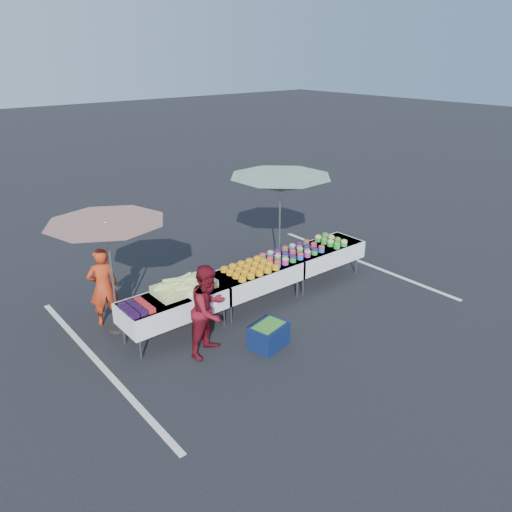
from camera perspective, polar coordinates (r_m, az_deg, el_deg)
ground at (r=9.78m, az=-0.00°, el=-5.42°), size 80.00×80.00×0.00m
stripe_left at (r=8.41m, az=-17.46°, el=-11.66°), size 0.10×5.00×0.00m
stripe_right at (r=11.87m, az=12.02°, el=-0.69°), size 0.10×5.00×0.00m
table_left at (r=8.61m, az=-9.34°, el=-5.49°), size 1.86×0.81×0.75m
table_center at (r=9.52m, az=-0.00°, el=-2.32°), size 1.86×0.81×0.75m
table_right at (r=10.66m, az=7.50°, el=0.29°), size 1.86×0.81×0.75m
berry_punnets at (r=8.19m, az=-13.50°, el=-5.77°), size 0.40×0.54×0.08m
corn_pile at (r=8.64m, az=-8.25°, el=-3.44°), size 1.16×0.57×0.26m
plastic_bags at (r=8.43m, az=-6.62°, el=-4.51°), size 0.30×0.25×0.05m
carrot_bowls at (r=9.34m, az=-0.67°, el=-1.38°), size 0.95×0.69×0.11m
potato_cups at (r=10.00m, az=4.21°, el=0.43°), size 1.34×0.58×0.16m
bean_baskets at (r=10.75m, az=8.56°, el=1.78°), size 0.36×0.68×0.15m
vendor at (r=9.20m, az=-17.06°, el=-3.36°), size 0.58×0.44×1.45m
customer at (r=7.98m, az=-5.39°, el=-6.17°), size 0.90×0.81×1.53m
umbrella_left at (r=8.51m, az=-16.68°, el=2.66°), size 2.21×2.21×2.02m
umbrella_right at (r=10.43m, az=2.80°, el=8.14°), size 2.75×2.75×2.20m
storage_bin at (r=8.36m, az=1.46°, el=-9.03°), size 0.70×0.57×0.41m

